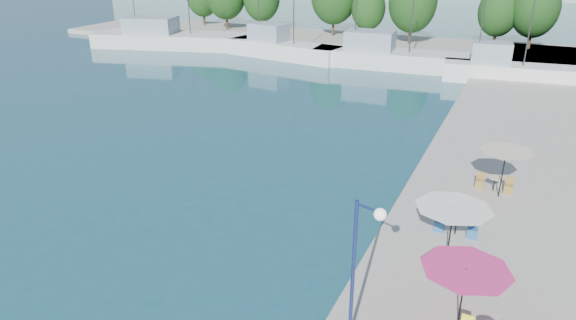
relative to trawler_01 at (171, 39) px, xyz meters
The scene contains 15 objects.
quay_far 25.97m from the trawler_01, 24.58° to the left, with size 90.00×16.00×0.60m, color #AEA89D.
trawler_01 is the anchor object (origin of this frame).
trawler_02 15.76m from the trawler_01, ahead, with size 14.68×5.84×10.20m.
trawler_03 28.64m from the trawler_01, ahead, with size 17.33×5.72×10.20m.
trawler_04 40.61m from the trawler_01, ahead, with size 12.27×4.45×10.20m.
tree_05 26.37m from the trawler_01, 32.93° to the left, with size 4.53×4.53×6.71m.
tree_06 31.12m from the trawler_01, 23.61° to the left, with size 5.99×5.99×8.87m.
tree_07 41.29m from the trawler_01, 21.89° to the left, with size 4.89×4.89×7.23m.
tree_08 45.04m from the trawler_01, 19.83° to the left, with size 5.60×5.60×8.28m.
umbrella_pink 57.54m from the trawler_01, 43.54° to the right, with size 2.98×2.98×2.13m.
umbrella_white 54.26m from the trawler_01, 41.35° to the right, with size 3.04×3.04×2.31m.
umbrella_cream 51.24m from the trawler_01, 34.57° to the right, with size 2.55×2.55×2.49m.
cafe_table_02 52.90m from the trawler_01, 39.65° to the right, with size 1.82×0.70×0.76m.
cafe_table_03 50.60m from the trawler_01, 34.18° to the right, with size 1.82×0.70×0.76m.
street_lamp 57.33m from the trawler_01, 47.18° to the right, with size 1.00×0.50×5.03m.
Camera 1 is at (10.77, 1.60, 12.37)m, focal length 32.00 mm.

